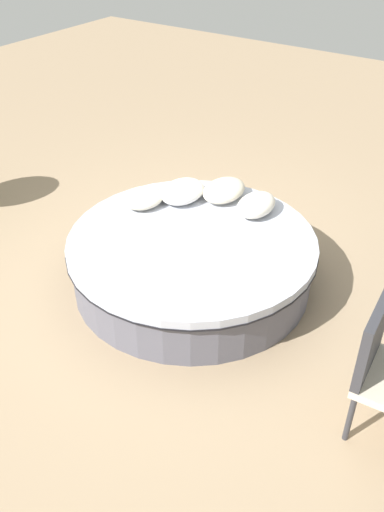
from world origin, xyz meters
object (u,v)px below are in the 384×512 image
object	(u,v)px
round_bed	(192,260)
throw_pillow_0	(256,205)
throw_pillow_1	(224,190)
throw_pillow_3	(143,198)
throw_pillow_2	(183,191)

from	to	relation	value
round_bed	throw_pillow_0	size ratio (longest dim) A/B	4.71
throw_pillow_0	throw_pillow_1	xyz separation A→B (m)	(0.08, 0.40, -0.00)
round_bed	throw_pillow_1	xyz separation A→B (m)	(0.77, 0.15, 0.32)
throw_pillow_1	throw_pillow_3	distance (m)	0.79
throw_pillow_1	throw_pillow_2	distance (m)	0.40
throw_pillow_1	throw_pillow_2	xyz separation A→B (m)	(-0.25, 0.31, 0.01)
round_bed	throw_pillow_3	distance (m)	0.81
throw_pillow_0	throw_pillow_3	bearing A→B (deg)	115.86
throw_pillow_0	throw_pillow_2	bearing A→B (deg)	103.79
round_bed	throw_pillow_0	distance (m)	0.80
throw_pillow_3	throw_pillow_2	bearing A→B (deg)	-40.89
round_bed	throw_pillow_1	bearing A→B (deg)	11.03
throw_pillow_0	throw_pillow_2	distance (m)	0.73
round_bed	throw_pillow_1	world-z (taller)	throw_pillow_1
throw_pillow_1	throw_pillow_2	world-z (taller)	throw_pillow_2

